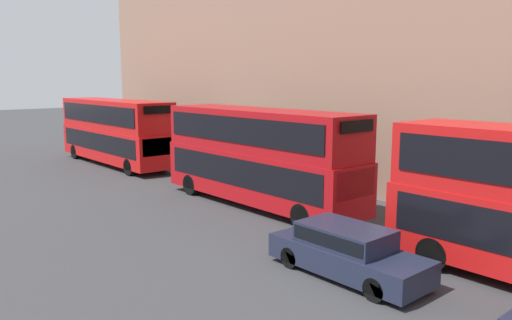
{
  "coord_description": "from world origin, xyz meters",
  "views": [
    {
      "loc": [
        -12.69,
        0.54,
        5.6
      ],
      "look_at": [
        0.48,
        15.77,
        2.32
      ],
      "focal_mm": 35.0,
      "sensor_mm": 36.0,
      "label": 1
    }
  ],
  "objects_px": {
    "bus_second_in_queue": "(259,153)",
    "pedestrian": "(248,171)",
    "car_hatchback": "(347,250)",
    "bus_third_in_queue": "(115,129)"
  },
  "relations": [
    {
      "from": "car_hatchback",
      "to": "pedestrian",
      "type": "bearing_deg",
      "value": 62.78
    },
    {
      "from": "bus_second_in_queue",
      "to": "pedestrian",
      "type": "relative_size",
      "value": 6.55
    },
    {
      "from": "bus_third_in_queue",
      "to": "pedestrian",
      "type": "relative_size",
      "value": 7.02
    },
    {
      "from": "bus_third_in_queue",
      "to": "pedestrian",
      "type": "distance_m",
      "value": 11.14
    },
    {
      "from": "car_hatchback",
      "to": "pedestrian",
      "type": "height_order",
      "value": "pedestrian"
    },
    {
      "from": "car_hatchback",
      "to": "bus_second_in_queue",
      "type": "bearing_deg",
      "value": 66.16
    },
    {
      "from": "pedestrian",
      "to": "car_hatchback",
      "type": "bearing_deg",
      "value": -117.22
    },
    {
      "from": "bus_second_in_queue",
      "to": "bus_third_in_queue",
      "type": "distance_m",
      "value": 14.37
    },
    {
      "from": "car_hatchback",
      "to": "bus_third_in_queue",
      "type": "bearing_deg",
      "value": 81.24
    },
    {
      "from": "bus_third_in_queue",
      "to": "pedestrian",
      "type": "height_order",
      "value": "bus_third_in_queue"
    }
  ]
}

